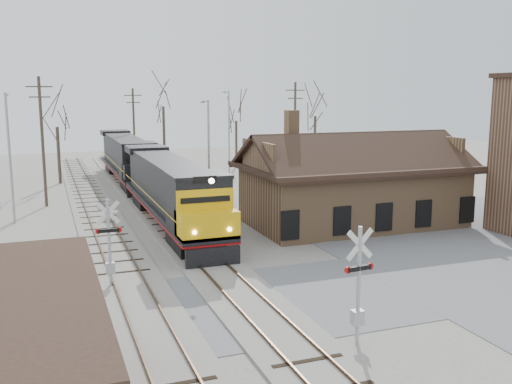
# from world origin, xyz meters

# --- Properties ---
(ground) EXTENTS (140.00, 140.00, 0.00)m
(ground) POSITION_xyz_m (0.00, 0.00, 0.00)
(ground) COLOR #A29D92
(ground) RESTS_ON ground
(road) EXTENTS (60.00, 9.00, 0.03)m
(road) POSITION_xyz_m (0.00, 0.00, 0.01)
(road) COLOR slate
(road) RESTS_ON ground
(parking_lot) EXTENTS (22.00, 26.00, 0.03)m
(parking_lot) POSITION_xyz_m (18.00, 4.00, 0.02)
(parking_lot) COLOR slate
(parking_lot) RESTS_ON ground
(track_main) EXTENTS (3.40, 90.00, 0.24)m
(track_main) POSITION_xyz_m (0.00, 15.00, 0.07)
(track_main) COLOR #A29D92
(track_main) RESTS_ON ground
(track_siding) EXTENTS (3.40, 90.00, 0.24)m
(track_siding) POSITION_xyz_m (-4.50, 15.00, 0.07)
(track_siding) COLOR #A29D92
(track_siding) RESTS_ON ground
(depot) EXTENTS (15.20, 9.31, 7.90)m
(depot) POSITION_xyz_m (11.99, 12.00, 2.41)
(depot) COLOR #9A734F
(depot) RESTS_ON ground
(locomotive_lead) EXTENTS (3.17, 21.21, 4.71)m
(locomotive_lead) POSITION_xyz_m (0.00, 15.37, 2.48)
(locomotive_lead) COLOR black
(locomotive_lead) RESTS_ON ground
(locomotive_trailing) EXTENTS (3.17, 21.21, 4.46)m
(locomotive_trailing) POSITION_xyz_m (0.00, 36.85, 2.48)
(locomotive_trailing) COLOR black
(locomotive_trailing) RESTS_ON ground
(crossbuck_near) EXTENTS (1.25, 0.33, 4.39)m
(crossbuck_near) POSITION_xyz_m (2.41, -5.12, 2.04)
(crossbuck_near) COLOR #A5A8AD
(crossbuck_near) RESTS_ON ground
(crossbuck_far) EXTENTS (1.21, 0.32, 4.24)m
(crossbuck_far) POSITION_xyz_m (-5.35, 4.24, 1.98)
(crossbuck_far) COLOR #A5A8AD
(crossbuck_far) RESTS_ON ground
(streetlight_a) EXTENTS (0.25, 2.04, 9.10)m
(streetlight_a) POSITION_xyz_m (-10.19, 20.49, 5.09)
(streetlight_a) COLOR #A5A8AD
(streetlight_a) RESTS_ON ground
(streetlight_b) EXTENTS (0.25, 2.04, 8.51)m
(streetlight_b) POSITION_xyz_m (4.13, 20.80, 4.79)
(streetlight_b) COLOR #A5A8AD
(streetlight_b) RESTS_ON ground
(streetlight_c) EXTENTS (0.25, 2.04, 9.28)m
(streetlight_c) POSITION_xyz_m (10.69, 36.07, 5.18)
(streetlight_c) COLOR #A5A8AD
(streetlight_c) RESTS_ON ground
(utility_pole_a) EXTENTS (2.00, 0.24, 10.34)m
(utility_pole_a) POSITION_xyz_m (-8.02, 26.06, 5.40)
(utility_pole_a) COLOR #382D23
(utility_pole_a) RESTS_ON ground
(utility_pole_b) EXTENTS (2.00, 0.24, 9.58)m
(utility_pole_b) POSITION_xyz_m (1.87, 44.14, 5.01)
(utility_pole_b) COLOR #382D23
(utility_pole_b) RESTS_ON ground
(utility_pole_c) EXTENTS (2.00, 0.24, 10.12)m
(utility_pole_c) POSITION_xyz_m (15.65, 29.87, 5.29)
(utility_pole_c) COLOR #382D23
(utility_pole_c) RESTS_ON ground
(tree_b) EXTENTS (3.80, 3.80, 9.32)m
(tree_b) POSITION_xyz_m (-6.60, 38.19, 6.63)
(tree_b) COLOR #382D23
(tree_b) RESTS_ON ground
(tree_c) EXTENTS (4.99, 4.99, 12.23)m
(tree_c) POSITION_xyz_m (5.56, 45.29, 8.71)
(tree_c) COLOR #382D23
(tree_c) RESTS_ON ground
(tree_d) EXTENTS (3.79, 3.79, 9.28)m
(tree_d) POSITION_xyz_m (14.48, 44.87, 6.60)
(tree_d) COLOR #382D23
(tree_d) RESTS_ON ground
(tree_e) EXTENTS (4.32, 4.32, 10.60)m
(tree_e) POSITION_xyz_m (20.86, 35.89, 7.54)
(tree_e) COLOR #382D23
(tree_e) RESTS_ON ground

